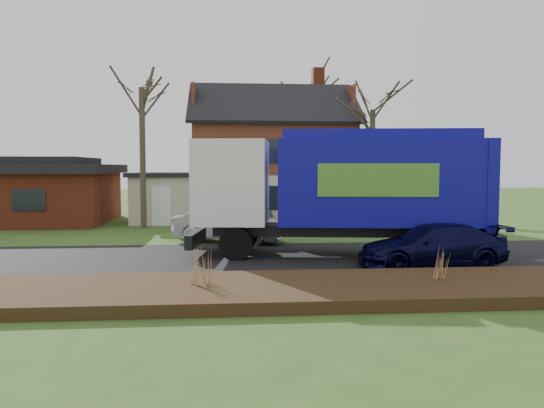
{
  "coord_description": "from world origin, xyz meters",
  "views": [
    {
      "loc": [
        -0.63,
        -18.01,
        3.15
      ],
      "look_at": [
        1.09,
        2.5,
        1.72
      ],
      "focal_mm": 35.0,
      "sensor_mm": 36.0,
      "label": 1
    }
  ],
  "objects": [
    {
      "name": "tree_back",
      "position": [
        5.48,
        23.07,
        10.35
      ],
      "size": [
        3.92,
        3.92,
        12.42
      ],
      "color": "#3E3125",
      "rests_on": "ground"
    },
    {
      "name": "tree_front_east",
      "position": [
        7.0,
        9.56,
        7.16
      ],
      "size": [
        3.17,
        3.17,
        8.81
      ],
      "color": "#3F3326",
      "rests_on": "ground"
    },
    {
      "name": "main_house",
      "position": [
        1.49,
        13.91,
        4.03
      ],
      "size": [
        12.95,
        8.95,
        9.26
      ],
      "color": "beige",
      "rests_on": "ground"
    },
    {
      "name": "road",
      "position": [
        0.0,
        0.0,
        0.01
      ],
      "size": [
        80.0,
        7.0,
        0.02
      ],
      "primitive_type": "cube",
      "color": "black",
      "rests_on": "ground"
    },
    {
      "name": "ranch_house",
      "position": [
        -12.0,
        13.0,
        1.81
      ],
      "size": [
        9.8,
        8.2,
        3.7
      ],
      "color": "#933820",
      "rests_on": "ground"
    },
    {
      "name": "grass_clump_mid",
      "position": [
        -1.31,
        -5.21,
        0.82
      ],
      "size": [
        0.37,
        0.31,
        1.03
      ],
      "color": "#A87A4A",
      "rests_on": "mulch_verge"
    },
    {
      "name": "silver_sedan",
      "position": [
        -0.57,
        4.14,
        0.76
      ],
      "size": [
        4.89,
        3.04,
        1.52
      ],
      "primitive_type": "imported",
      "rotation": [
        0.0,
        0.0,
        1.24
      ],
      "color": "#A8ACB0",
      "rests_on": "ground"
    },
    {
      "name": "garbage_truck",
      "position": [
        3.52,
        0.41,
        2.55
      ],
      "size": [
        10.59,
        4.09,
        4.42
      ],
      "rotation": [
        0.0,
        0.0,
        -0.13
      ],
      "color": "black",
      "rests_on": "ground"
    },
    {
      "name": "mulch_verge",
      "position": [
        0.0,
        -5.3,
        0.15
      ],
      "size": [
        80.0,
        3.5,
        0.3
      ],
      "primitive_type": "cube",
      "color": "black",
      "rests_on": "ground"
    },
    {
      "name": "grass_clump_east",
      "position": [
        4.71,
        -5.12,
        0.72
      ],
      "size": [
        0.34,
        0.28,
        0.84
      ],
      "color": "#A67649",
      "rests_on": "mulch_verge"
    },
    {
      "name": "navy_wagon",
      "position": [
        5.78,
        -1.92,
        0.68
      ],
      "size": [
        4.8,
        2.24,
        1.36
      ],
      "primitive_type": "imported",
      "rotation": [
        0.0,
        0.0,
        -1.5
      ],
      "color": "black",
      "rests_on": "ground"
    },
    {
      "name": "tree_front_west",
      "position": [
        -4.98,
        9.79,
        8.26
      ],
      "size": [
        3.37,
        3.37,
        10.03
      ],
      "color": "#423927",
      "rests_on": "ground"
    },
    {
      "name": "ground",
      "position": [
        0.0,
        0.0,
        0.0
      ],
      "size": [
        120.0,
        120.0,
        0.0
      ],
      "primitive_type": "plane",
      "color": "#2A511B",
      "rests_on": "ground"
    }
  ]
}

